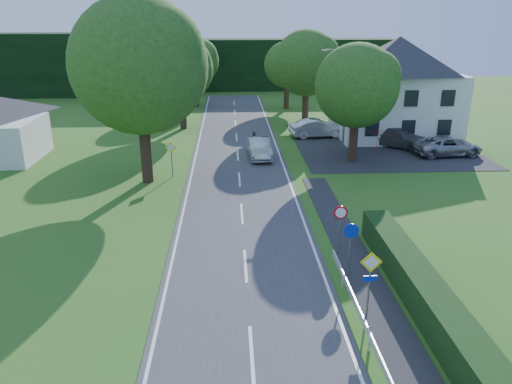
{
  "coord_description": "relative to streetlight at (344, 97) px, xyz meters",
  "views": [
    {
      "loc": [
        -0.57,
        -7.4,
        10.41
      ],
      "look_at": [
        0.75,
        17.43,
        1.49
      ],
      "focal_mm": 35.0,
      "sensor_mm": 36.0,
      "label": 1
    }
  ],
  "objects": [
    {
      "name": "road",
      "position": [
        -8.06,
        -10.0,
        -4.44
      ],
      "size": [
        7.0,
        80.0,
        0.04
      ],
      "primitive_type": "cube",
      "color": "#3D3D40",
      "rests_on": "ground"
    },
    {
      "name": "tree_main",
      "position": [
        -14.06,
        -6.0,
        1.36
      ],
      "size": [
        9.4,
        9.4,
        11.64
      ],
      "primitive_type": null,
      "color": "#234C17",
      "rests_on": "ground"
    },
    {
      "name": "tree_right_mid",
      "position": [
        0.44,
        -2.0,
        -0.17
      ],
      "size": [
        7.0,
        7.0,
        8.58
      ],
      "primitive_type": null,
      "color": "#234C17",
      "rests_on": "ground"
    },
    {
      "name": "line_edge_left",
      "position": [
        -11.31,
        -10.0,
        -4.42
      ],
      "size": [
        0.12,
        80.0,
        0.01
      ],
      "primitive_type": "cube",
      "color": "white",
      "rests_on": "road"
    },
    {
      "name": "motorcycle",
      "position": [
        -6.51,
        4.91,
        -3.99
      ],
      "size": [
        0.72,
        1.71,
        0.87
      ],
      "primitive_type": "imported",
      "rotation": [
        0.0,
        0.0,
        0.08
      ],
      "color": "black",
      "rests_on": "road"
    },
    {
      "name": "parasol",
      "position": [
        2.71,
        -0.5,
        -3.41
      ],
      "size": [
        2.38,
        2.42,
        2.02
      ],
      "primitive_type": "imported",
      "rotation": [
        0.0,
        0.0,
        0.08
      ],
      "color": "#A5310D",
      "rests_on": "parking_pad"
    },
    {
      "name": "house_white",
      "position": [
        5.94,
        6.0,
        -0.06
      ],
      "size": [
        10.6,
        8.4,
        8.6
      ],
      "color": "silver",
      "rests_on": "ground"
    },
    {
      "name": "streetlight",
      "position": [
        0.0,
        0.0,
        0.0
      ],
      "size": [
        2.03,
        0.18,
        8.0
      ],
      "color": "slate",
      "rests_on": "ground"
    },
    {
      "name": "tree_left_back",
      "position": [
        -12.56,
        22.0,
        -0.43
      ],
      "size": [
        6.6,
        6.6,
        8.07
      ],
      "primitive_type": null,
      "color": "#234C17",
      "rests_on": "ground"
    },
    {
      "name": "parking_pad",
      "position": [
        3.94,
        3.0,
        -4.44
      ],
      "size": [
        14.0,
        16.0,
        0.04
      ],
      "primitive_type": "cube",
      "color": "#272729",
      "rests_on": "ground"
    },
    {
      "name": "moving_car",
      "position": [
        -6.42,
        -0.7,
        -3.68
      ],
      "size": [
        1.82,
        4.58,
        1.48
      ],
      "primitive_type": "imported",
      "rotation": [
        0.0,
        0.0,
        0.06
      ],
      "color": "#B2B1B6",
      "rests_on": "road"
    },
    {
      "name": "parked_car_silver_b",
      "position": [
        8.15,
        -0.83,
        -3.7
      ],
      "size": [
        5.42,
        2.87,
        1.45
      ],
      "primitive_type": "imported",
      "rotation": [
        0.0,
        0.0,
        1.66
      ],
      "color": "#9D9DA4",
      "rests_on": "parking_pad"
    },
    {
      "name": "sign_priority_right",
      "position": [
        -3.76,
        -22.02,
        -2.67
      ],
      "size": [
        0.78,
        0.09,
        2.59
      ],
      "color": "slate",
      "rests_on": "ground"
    },
    {
      "name": "sign_roundabout",
      "position": [
        -3.76,
        -19.02,
        -2.79
      ],
      "size": [
        0.64,
        0.08,
        2.37
      ],
      "color": "slate",
      "rests_on": "ground"
    },
    {
      "name": "treeline_left",
      "position": [
        -36.06,
        32.0,
        -0.46
      ],
      "size": [
        44.0,
        6.0,
        8.0
      ],
      "primitive_type": "cube",
      "color": "black",
      "rests_on": "ground"
    },
    {
      "name": "parked_car_grey",
      "position": [
        5.18,
        2.0,
        -3.63
      ],
      "size": [
        5.55,
        5.28,
        1.58
      ],
      "primitive_type": "imported",
      "rotation": [
        0.0,
        0.0,
        0.84
      ],
      "color": "#505156",
      "rests_on": "parking_pad"
    },
    {
      "name": "sign_speed_limit",
      "position": [
        -3.76,
        -17.03,
        -2.7
      ],
      "size": [
        0.64,
        0.11,
        2.37
      ],
      "color": "slate",
      "rests_on": "ground"
    },
    {
      "name": "sign_priority_left",
      "position": [
        -12.56,
        -5.02,
        -2.75
      ],
      "size": [
        0.78,
        0.09,
        2.44
      ],
      "color": "slate",
      "rests_on": "ground"
    },
    {
      "name": "treeline_right",
      "position": [
        -0.06,
        36.0,
        -0.96
      ],
      "size": [
        30.0,
        5.0,
        7.0
      ],
      "primitive_type": "cube",
      "color": "black",
      "rests_on": "ground"
    },
    {
      "name": "line_edge_right",
      "position": [
        -4.81,
        -10.0,
        -4.42
      ],
      "size": [
        0.12,
        80.0,
        0.01
      ],
      "primitive_type": "cube",
      "color": "white",
      "rests_on": "road"
    },
    {
      "name": "tree_right_back",
      "position": [
        -2.06,
        20.0,
        -0.68
      ],
      "size": [
        6.2,
        6.2,
        7.56
      ],
      "primitive_type": null,
      "color": "#234C17",
      "rests_on": "ground"
    },
    {
      "name": "tree_left_far",
      "position": [
        -13.06,
        10.0,
        -0.17
      ],
      "size": [
        7.0,
        7.0,
        8.58
      ],
      "primitive_type": null,
      "color": "#234C17",
      "rests_on": "ground"
    },
    {
      "name": "parked_car_silver_a",
      "position": [
        -0.86,
        5.66,
        -3.63
      ],
      "size": [
        5.0,
        2.23,
        1.59
      ],
      "primitive_type": "imported",
      "rotation": [
        0.0,
        0.0,
        1.69
      ],
      "color": "silver",
      "rests_on": "parking_pad"
    },
    {
      "name": "line_centre",
      "position": [
        -8.06,
        -10.0,
        -4.42
      ],
      "size": [
        0.12,
        80.0,
        0.01
      ],
      "primitive_type": null,
      "color": "white",
      "rests_on": "road"
    },
    {
      "name": "tree_right_far",
      "position": [
        -1.06,
        12.0,
        0.08
      ],
      "size": [
        7.4,
        7.4,
        9.09
      ],
      "primitive_type": null,
      "color": "#234C17",
      "rests_on": "ground"
    }
  ]
}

